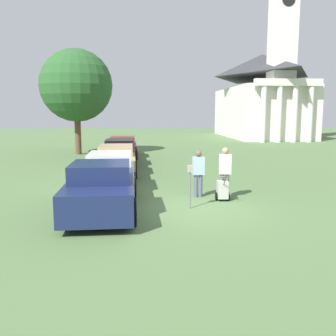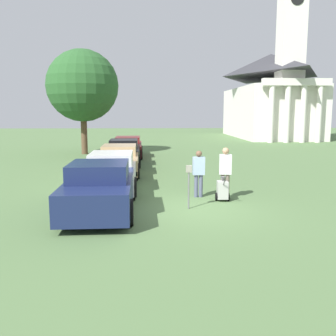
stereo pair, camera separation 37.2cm
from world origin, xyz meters
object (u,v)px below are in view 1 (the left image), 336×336
at_px(parked_car_black, 120,153).
at_px(parking_meter, 190,179).
at_px(parked_car_tan, 116,160).
at_px(equipment_cart, 222,189).
at_px(church, 263,90).
at_px(parked_car_navy, 101,189).
at_px(person_worker, 198,171).
at_px(parked_car_maroon, 123,148).
at_px(person_supervisor, 225,169).
at_px(parked_car_white, 111,172).

height_order(parked_car_black, parking_meter, parked_car_black).
bearing_deg(parking_meter, parked_car_tan, 111.33).
relative_size(equipment_cart, church, 0.04).
height_order(parked_car_navy, church, church).
bearing_deg(person_worker, church, -115.26).
relative_size(parked_car_navy, church, 0.20).
distance_m(parked_car_tan, person_worker, 6.31).
bearing_deg(equipment_cart, church, 72.56).
height_order(parked_car_black, parked_car_maroon, parked_car_black).
height_order(parked_car_maroon, person_supervisor, person_supervisor).
height_order(parked_car_maroon, person_worker, person_worker).
bearing_deg(person_supervisor, parked_car_black, -56.73).
height_order(person_worker, church, church).
bearing_deg(person_supervisor, parked_car_maroon, -63.80).
xyz_separation_m(person_supervisor, church, (11.78, 31.96, 4.58)).
bearing_deg(person_supervisor, church, -102.27).
relative_size(parked_car_navy, parking_meter, 3.39).
bearing_deg(person_supervisor, parking_meter, 50.69).
bearing_deg(church, person_supervisor, -110.24).
height_order(parked_car_navy, parked_car_white, parked_car_navy).
height_order(parked_car_navy, equipment_cart, parked_car_navy).
bearing_deg(parked_car_white, parked_car_maroon, 88.71).
xyz_separation_m(parked_car_navy, church, (15.94, 33.58, 4.90)).
xyz_separation_m(parked_car_navy, parked_car_maroon, (0.00, 14.24, -0.08)).
height_order(parked_car_maroon, parking_meter, parked_car_maroon).
relative_size(parking_meter, person_supervisor, 0.76).
height_order(parked_car_white, person_supervisor, person_supervisor).
xyz_separation_m(parking_meter, church, (13.20, 33.27, 4.66)).
height_order(parked_car_white, parked_car_black, parked_car_black).
xyz_separation_m(parked_car_maroon, person_supervisor, (4.16, -12.62, 0.39)).
relative_size(parked_car_navy, parked_car_black, 0.99).
bearing_deg(parked_car_navy, person_supervisor, 20.05).
height_order(parked_car_tan, parked_car_maroon, parked_car_tan).
distance_m(parked_car_black, church, 28.55).
height_order(parked_car_tan, person_worker, person_worker).
xyz_separation_m(parking_meter, equipment_cart, (1.27, 1.00, -0.58)).
distance_m(parked_car_black, parked_car_maroon, 3.83).
xyz_separation_m(parked_car_white, parking_meter, (2.74, -3.25, 0.28)).
xyz_separation_m(parked_car_tan, parked_car_maroon, (0.00, 6.92, -0.03)).
bearing_deg(parked_car_navy, parked_car_white, 88.70).
xyz_separation_m(person_worker, person_supervisor, (0.90, -0.30, 0.09)).
bearing_deg(equipment_cart, person_supervisor, 67.48).
relative_size(parked_car_black, equipment_cart, 4.77).
xyz_separation_m(parked_car_navy, parked_car_tan, (0.00, 7.32, -0.05)).
height_order(parked_car_tan, parking_meter, parked_car_tan).
xyz_separation_m(person_supervisor, equipment_cart, (-0.15, -0.31, -0.66)).
distance_m(parking_meter, equipment_cart, 1.72).
distance_m(parked_car_tan, equipment_cart, 7.23).
bearing_deg(parked_car_maroon, church, 49.21).
xyz_separation_m(parked_car_black, person_worker, (3.26, -8.49, 0.25)).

